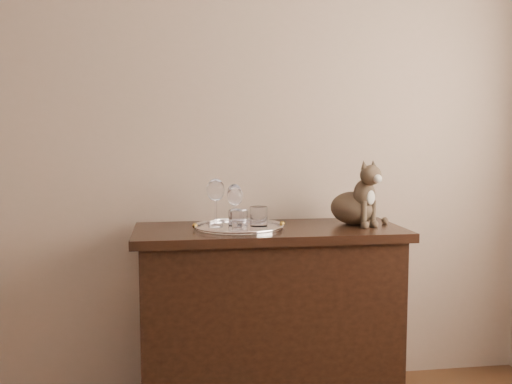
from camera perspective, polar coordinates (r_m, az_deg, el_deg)
wall_back at (r=2.81m, az=-12.02°, el=7.35°), size 4.00×0.10×2.70m
sideboard at (r=2.66m, az=1.31°, el=-12.66°), size 1.20×0.50×0.85m
tray at (r=2.53m, az=-1.70°, el=-3.60°), size 0.40×0.40×0.01m
wine_glass_a at (r=2.55m, az=-4.06°, el=-1.04°), size 0.08×0.08×0.21m
wine_glass_b at (r=2.61m, az=-2.17°, el=-1.21°), size 0.07×0.07×0.18m
wine_glass_d at (r=2.50m, az=-2.11°, el=-1.49°), size 0.07×0.07×0.19m
tumbler_b at (r=2.40m, az=-1.78°, el=-2.91°), size 0.08×0.08×0.09m
tumbler_c at (r=2.55m, az=0.27°, el=-2.45°), size 0.08×0.08×0.09m
cat at (r=2.69m, az=9.72°, el=0.02°), size 0.39×0.37×0.30m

